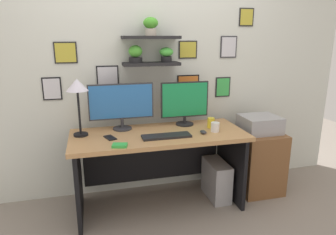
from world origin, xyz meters
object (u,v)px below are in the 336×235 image
(keyboard, at_px, (166,136))
(desk_lamp, at_px, (77,90))
(pen_cup, at_px, (211,123))
(monitor_right, at_px, (185,102))
(computer_mouse, at_px, (203,132))
(monitor_left, at_px, (121,104))
(drawer_cabinet, at_px, (257,161))
(printer, at_px, (260,124))
(desk, at_px, (158,152))
(coffee_mug, at_px, (215,127))
(scissors_tray, at_px, (120,145))
(cell_phone, at_px, (110,138))
(computer_tower_right, at_px, (216,180))

(keyboard, height_order, desk_lamp, desk_lamp)
(pen_cup, bearing_deg, desk_lamp, 176.92)
(monitor_right, bearing_deg, desk_lamp, -173.95)
(monitor_right, distance_m, computer_mouse, 0.40)
(keyboard, xyz_separation_m, pen_cup, (0.50, 0.17, 0.04))
(monitor_left, xyz_separation_m, drawer_cabinet, (1.41, -0.15, -0.67))
(drawer_cabinet, bearing_deg, printer, -90.00)
(computer_mouse, bearing_deg, desk_lamp, 168.55)
(desk, relative_size, printer, 4.27)
(monitor_right, distance_m, drawer_cabinet, 1.03)
(pen_cup, bearing_deg, drawer_cabinet, 2.71)
(coffee_mug, bearing_deg, pen_cup, 85.41)
(keyboard, distance_m, scissors_tray, 0.45)
(cell_phone, bearing_deg, scissors_tray, -95.44)
(cell_phone, xyz_separation_m, coffee_mug, (0.98, -0.05, 0.04))
(monitor_left, distance_m, pen_cup, 0.89)
(desk_lamp, bearing_deg, computer_mouse, -11.45)
(desk, bearing_deg, pen_cup, -1.34)
(keyboard, distance_m, computer_tower_right, 0.81)
(monitor_right, distance_m, computer_tower_right, 0.87)
(desk, xyz_separation_m, coffee_mug, (0.52, -0.14, 0.26))
(scissors_tray, height_order, computer_tower_right, scissors_tray)
(cell_phone, relative_size, coffee_mug, 1.56)
(desk, relative_size, pen_cup, 16.24)
(keyboard, height_order, cell_phone, keyboard)
(drawer_cabinet, height_order, computer_tower_right, drawer_cabinet)
(coffee_mug, xyz_separation_m, printer, (0.57, 0.16, -0.06))
(pen_cup, bearing_deg, cell_phone, -175.59)
(keyboard, xyz_separation_m, desk_lamp, (-0.74, 0.24, 0.41))
(keyboard, bearing_deg, coffee_mug, 5.06)
(monitor_right, bearing_deg, desk, -152.84)
(monitor_right, relative_size, coffee_mug, 5.43)
(computer_mouse, bearing_deg, cell_phone, 174.60)
(keyboard, xyz_separation_m, cell_phone, (-0.49, 0.10, -0.01))
(desk_lamp, bearing_deg, computer_tower_right, -4.38)
(desk, height_order, computer_tower_right, desk)
(scissors_tray, bearing_deg, coffee_mug, 11.41)
(computer_mouse, xyz_separation_m, scissors_tray, (-0.79, -0.16, -0.00))
(monitor_left, xyz_separation_m, scissors_tray, (-0.07, -0.49, -0.24))
(cell_phone, height_order, pen_cup, pen_cup)
(monitor_left, distance_m, keyboard, 0.55)
(printer, bearing_deg, computer_tower_right, -173.00)
(computer_tower_right, bearing_deg, pen_cup, 154.29)
(keyboard, bearing_deg, cell_phone, 168.98)
(pen_cup, bearing_deg, monitor_right, 141.24)
(coffee_mug, distance_m, computer_tower_right, 0.61)
(computer_mouse, height_order, scissors_tray, computer_mouse)
(computer_mouse, height_order, cell_phone, computer_mouse)
(computer_mouse, relative_size, pen_cup, 0.90)
(desk_lamp, distance_m, drawer_cabinet, 1.99)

